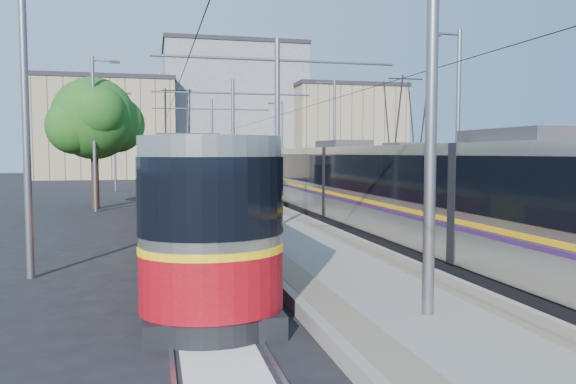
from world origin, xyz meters
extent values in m
plane|color=black|center=(0.00, 0.00, 0.00)|extent=(160.00, 160.00, 0.00)
cube|color=gray|center=(0.00, 17.00, 0.15)|extent=(4.00, 50.00, 0.30)
cube|color=gray|center=(-1.45, 17.00, 0.30)|extent=(0.70, 50.00, 0.01)
cube|color=gray|center=(1.45, 17.00, 0.30)|extent=(0.70, 50.00, 0.01)
cube|color=gray|center=(-4.32, 17.00, 0.01)|extent=(0.07, 70.00, 0.03)
cube|color=gray|center=(-2.88, 17.00, 0.01)|extent=(0.07, 70.00, 0.03)
cube|color=gray|center=(2.88, 17.00, 0.01)|extent=(0.07, 70.00, 0.03)
cube|color=gray|center=(4.32, 17.00, 0.01)|extent=(0.07, 70.00, 0.03)
cube|color=silver|center=(-3.60, -3.00, 0.01)|extent=(1.20, 5.00, 0.01)
cube|color=black|center=(-3.60, 9.96, 0.20)|extent=(2.30, 27.83, 0.40)
cube|color=#A8A49A|center=(-3.60, 9.96, 1.85)|extent=(2.40, 26.23, 2.90)
cube|color=black|center=(-3.60, 9.96, 2.35)|extent=(2.43, 26.23, 1.30)
cube|color=yellow|center=(-3.60, 9.96, 1.45)|extent=(2.43, 26.23, 0.12)
cube|color=#A20913|center=(-3.60, 9.96, 0.95)|extent=(2.42, 26.23, 1.10)
cube|color=#2D2D30|center=(-3.60, 9.96, 3.45)|extent=(1.68, 3.00, 0.30)
cube|color=black|center=(3.60, 4.65, 0.20)|extent=(2.30, 30.72, 0.40)
cube|color=#BCB8AC|center=(3.60, 4.65, 1.85)|extent=(2.40, 29.12, 2.90)
cube|color=black|center=(3.60, 4.65, 2.35)|extent=(2.43, 29.12, 1.30)
cube|color=#ECA10C|center=(3.60, 4.65, 1.45)|extent=(2.43, 29.12, 0.12)
cube|color=#34164F|center=(3.60, 4.65, 1.30)|extent=(2.43, 29.12, 0.10)
cube|color=#2D2D30|center=(3.60, 4.65, 3.45)|extent=(1.68, 3.00, 0.30)
cylinder|color=slate|center=(0.00, -4.00, 3.80)|extent=(0.20, 0.20, 7.00)
cylinder|color=slate|center=(0.00, 8.00, 3.80)|extent=(0.20, 0.20, 7.00)
cylinder|color=slate|center=(0.00, 8.00, 6.50)|extent=(9.20, 0.10, 0.10)
cylinder|color=slate|center=(0.00, 20.00, 3.80)|extent=(0.20, 0.20, 7.00)
cylinder|color=slate|center=(0.00, 20.00, 6.50)|extent=(9.20, 0.10, 0.10)
cylinder|color=slate|center=(0.00, 32.00, 3.80)|extent=(0.20, 0.20, 7.00)
cylinder|color=slate|center=(0.00, 32.00, 6.50)|extent=(9.20, 0.10, 0.10)
cylinder|color=black|center=(-3.60, 17.00, 5.55)|extent=(0.02, 70.00, 0.02)
cylinder|color=black|center=(3.60, 17.00, 5.55)|extent=(0.02, 70.00, 0.02)
cylinder|color=slate|center=(-7.50, 2.00, 4.00)|extent=(0.18, 0.18, 8.00)
cylinder|color=slate|center=(-7.50, 18.00, 4.00)|extent=(0.18, 0.18, 8.00)
cube|color=#2D2D30|center=(-6.40, 18.00, 7.75)|extent=(0.50, 0.22, 0.12)
cylinder|color=slate|center=(-7.50, 34.00, 4.00)|extent=(0.18, 0.18, 8.00)
cube|color=#2D2D30|center=(-6.40, 34.00, 7.75)|extent=(0.50, 0.22, 0.12)
cylinder|color=slate|center=(7.50, 8.00, 4.00)|extent=(0.18, 0.18, 8.00)
cube|color=#2D2D30|center=(6.40, 8.00, 7.75)|extent=(0.50, 0.22, 0.12)
cylinder|color=slate|center=(7.50, 24.00, 4.00)|extent=(0.18, 0.18, 8.00)
cube|color=#2D2D30|center=(6.40, 24.00, 7.75)|extent=(0.50, 0.22, 0.12)
cylinder|color=slate|center=(7.50, 40.00, 4.00)|extent=(0.18, 0.18, 8.00)
cube|color=#2D2D30|center=(6.40, 40.00, 7.75)|extent=(0.50, 0.22, 0.12)
cube|color=black|center=(0.87, 14.87, 1.61)|extent=(1.09, 1.32, 2.63)
cube|color=black|center=(0.87, 14.87, 1.78)|extent=(1.15, 1.38, 1.37)
cylinder|color=#382314|center=(-7.67, 19.75, 1.49)|extent=(0.41, 0.41, 2.98)
sphere|color=#184814|center=(-7.67, 19.75, 4.94)|extent=(4.47, 4.47, 4.47)
sphere|color=#184814|center=(-6.55, 20.49, 4.66)|extent=(3.17, 3.17, 3.17)
cube|color=tan|center=(-10.00, 60.00, 5.76)|extent=(16.00, 12.00, 11.52)
cube|color=#262328|center=(-10.00, 60.00, 11.77)|extent=(16.32, 12.24, 0.50)
cube|color=gray|center=(6.00, 64.00, 8.44)|extent=(18.00, 14.00, 16.88)
cube|color=#262328|center=(6.00, 64.00, 17.13)|extent=(18.36, 14.28, 0.50)
cube|color=tan|center=(20.00, 58.00, 5.68)|extent=(14.00, 10.00, 11.36)
cube|color=#262328|center=(20.00, 58.00, 11.61)|extent=(14.28, 10.20, 0.50)
camera|label=1|loc=(-4.53, -12.63, 3.06)|focal=35.00mm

